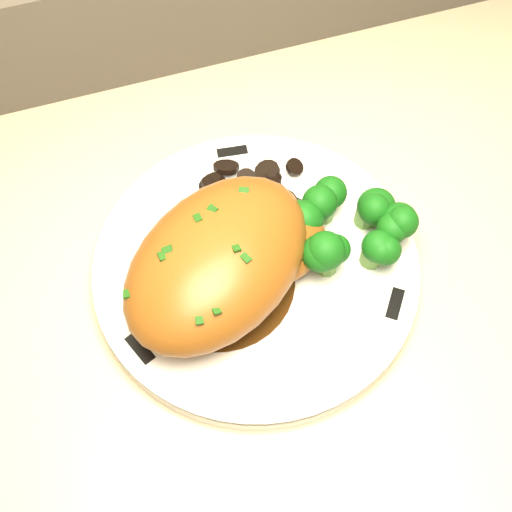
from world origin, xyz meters
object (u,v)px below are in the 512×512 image
object	(u,v)px
chicken_breast	(225,259)
counter	(489,369)
plate	(256,267)
broccoli_florets	(348,224)

from	to	relation	value
chicken_breast	counter	bearing A→B (deg)	-41.89
plate	broccoli_florets	world-z (taller)	broccoli_florets
counter	chicken_breast	distance (m)	0.59
chicken_breast	broccoli_florets	size ratio (longest dim) A/B	1.96
plate	broccoli_florets	size ratio (longest dim) A/B	2.50
plate	chicken_breast	size ratio (longest dim) A/B	1.28
counter	plate	bearing A→B (deg)	171.24
chicken_breast	broccoli_florets	xyz separation A→B (m)	(0.11, 0.00, -0.01)
plate	counter	bearing A→B (deg)	-8.76
chicken_breast	broccoli_florets	world-z (taller)	chicken_breast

